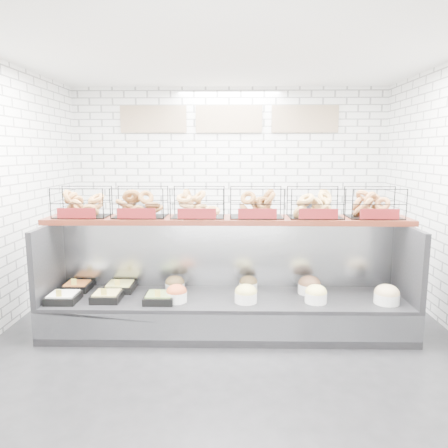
{
  "coord_description": "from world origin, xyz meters",
  "views": [
    {
      "loc": [
        0.06,
        -4.35,
        1.99
      ],
      "look_at": [
        -0.04,
        0.45,
        1.19
      ],
      "focal_mm": 35.0,
      "sensor_mm": 36.0,
      "label": 1
    }
  ],
  "objects": [
    {
      "name": "ground",
      "position": [
        0.0,
        0.0,
        0.0
      ],
      "size": [
        5.5,
        5.5,
        0.0
      ],
      "primitive_type": "plane",
      "color": "black",
      "rests_on": "ground"
    },
    {
      "name": "room_shell",
      "position": [
        0.0,
        0.6,
        2.06
      ],
      "size": [
        5.02,
        5.51,
        3.01
      ],
      "color": "white",
      "rests_on": "ground"
    },
    {
      "name": "display_case",
      "position": [
        -0.01,
        0.34,
        0.33
      ],
      "size": [
        4.0,
        0.9,
        1.2
      ],
      "color": "black",
      "rests_on": "ground"
    },
    {
      "name": "bagel_shelf",
      "position": [
        0.0,
        0.52,
        1.39
      ],
      "size": [
        4.1,
        0.5,
        0.4
      ],
      "color": "#47180F",
      "rests_on": "display_case"
    },
    {
      "name": "prep_counter",
      "position": [
        -0.0,
        2.43,
        0.47
      ],
      "size": [
        4.0,
        0.6,
        1.2
      ],
      "color": "#93969B",
      "rests_on": "ground"
    }
  ]
}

